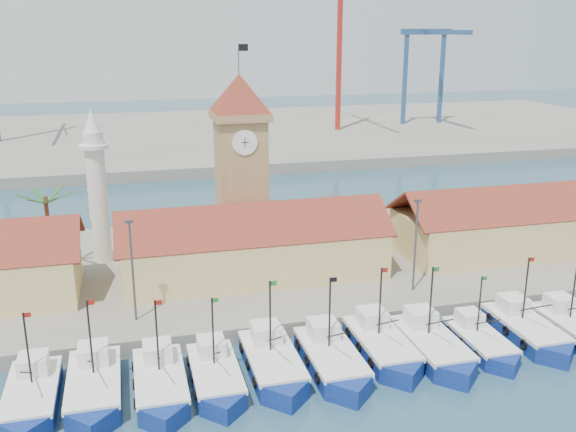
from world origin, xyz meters
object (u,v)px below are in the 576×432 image
object	(u,v)px
boat_5	(333,362)
clock_tower	(241,162)
minaret	(97,186)
boat_0	(32,399)

from	to	relation	value
boat_5	clock_tower	size ratio (longest dim) A/B	0.46
boat_5	minaret	bearing A→B (deg)	124.12
boat_0	minaret	bearing A→B (deg)	79.97
boat_0	boat_5	xyz separation A→B (m)	(22.12, -0.44, 0.06)
clock_tower	minaret	distance (m)	15.30
boat_5	minaret	size ratio (longest dim) A/B	0.64
boat_0	minaret	size ratio (longest dim) A/B	0.60
boat_0	minaret	distance (m)	27.44
clock_tower	minaret	xyz separation A→B (m)	(-15.00, 2.00, -2.23)
minaret	clock_tower	bearing A→B (deg)	-7.61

